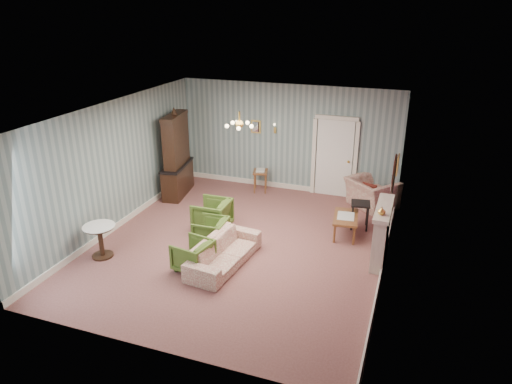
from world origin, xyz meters
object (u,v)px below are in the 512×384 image
at_px(wingback_chair, 372,189).
at_px(coffee_table, 345,226).
at_px(olive_chair_b, 211,231).
at_px(dresser, 176,153).
at_px(sofa_chintz, 224,247).
at_px(fireplace, 381,233).
at_px(olive_chair_a, 193,254).
at_px(olive_chair_c, 212,214).
at_px(pedestal_table, 101,241).
at_px(side_table_black, 360,215).

xyz_separation_m(wingback_chair, coffee_table, (-0.35, -1.81, -0.26)).
distance_m(olive_chair_b, dresser, 3.20).
height_order(sofa_chintz, fireplace, fireplace).
height_order(olive_chair_a, olive_chair_b, olive_chair_a).
distance_m(sofa_chintz, wingback_chair, 4.54).
bearing_deg(dresser, sofa_chintz, -57.84).
height_order(olive_chair_c, pedestal_table, olive_chair_c).
bearing_deg(sofa_chintz, olive_chair_a, 133.68).
bearing_deg(olive_chair_b, fireplace, 97.93).
relative_size(olive_chair_a, dresser, 0.29).
xyz_separation_m(olive_chair_a, coffee_table, (2.54, 2.43, -0.10)).
bearing_deg(olive_chair_c, coffee_table, 102.84).
distance_m(olive_chair_c, sofa_chintz, 1.60).
bearing_deg(dresser, wingback_chair, 0.63).
bearing_deg(olive_chair_a, sofa_chintz, 137.84).
height_order(sofa_chintz, coffee_table, sofa_chintz).
bearing_deg(dresser, pedestal_table, -96.89).
distance_m(olive_chair_a, dresser, 4.06).
xyz_separation_m(olive_chair_b, pedestal_table, (-1.89, -1.22, 0.02)).
relative_size(wingback_chair, pedestal_table, 1.61).
xyz_separation_m(olive_chair_b, side_table_black, (2.88, 1.88, -0.02)).
bearing_deg(pedestal_table, coffee_table, 30.01).
xyz_separation_m(sofa_chintz, dresser, (-2.63, 2.97, 0.79)).
bearing_deg(olive_chair_a, fireplace, 126.25).
height_order(wingback_chair, fireplace, fireplace).
relative_size(wingback_chair, dresser, 0.49).
xyz_separation_m(sofa_chintz, side_table_black, (2.29, 2.53, -0.06)).
height_order(olive_chair_c, dresser, dresser).
distance_m(olive_chair_b, pedestal_table, 2.25).
xyz_separation_m(fireplace, pedestal_table, (-5.36, -1.83, -0.23)).
height_order(olive_chair_b, side_table_black, olive_chair_b).
bearing_deg(sofa_chintz, pedestal_table, 108.95).
distance_m(olive_chair_b, wingback_chair, 4.38).
height_order(coffee_table, pedestal_table, pedestal_table).
relative_size(olive_chair_b, olive_chair_c, 0.85).
distance_m(olive_chair_a, coffee_table, 3.51).
relative_size(dresser, coffee_table, 2.50).
height_order(sofa_chintz, side_table_black, sofa_chintz).
relative_size(olive_chair_a, olive_chair_b, 1.01).
distance_m(olive_chair_a, olive_chair_c, 1.76).
relative_size(wingback_chair, fireplace, 0.81).
height_order(dresser, side_table_black, dresser).
xyz_separation_m(olive_chair_a, olive_chair_b, (-0.10, 1.03, -0.00)).
bearing_deg(olive_chair_b, coffee_table, 115.89).
relative_size(olive_chair_c, pedestal_table, 1.11).
xyz_separation_m(olive_chair_a, wingback_chair, (2.89, 4.23, 0.16)).
bearing_deg(coffee_table, dresser, 168.86).
bearing_deg(pedestal_table, fireplace, 18.82).
relative_size(olive_chair_b, fireplace, 0.48).
relative_size(olive_chair_b, dresser, 0.29).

